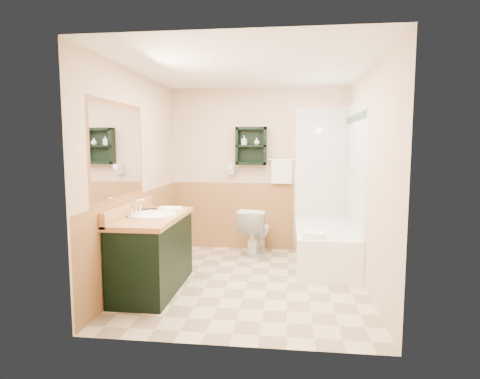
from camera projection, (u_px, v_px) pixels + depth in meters
name	position (u px, v px, depth m)	size (l,w,h in m)	color
floor	(248.00, 281.00, 4.62)	(3.00, 3.00, 0.00)	beige
back_wall	(258.00, 169.00, 5.99)	(2.60, 0.04, 2.40)	beige
left_wall	(135.00, 177.00, 4.64)	(0.04, 3.00, 2.40)	beige
right_wall	(370.00, 179.00, 4.33)	(0.04, 3.00, 2.40)	beige
ceiling	(249.00, 66.00, 4.35)	(2.60, 3.00, 0.04)	white
wainscot_left	(140.00, 236.00, 4.72)	(2.98, 2.98, 1.00)	tan
wainscot_back	(258.00, 216.00, 6.03)	(2.58, 2.58, 1.00)	tan
mirror_frame	(118.00, 152.00, 4.06)	(1.30, 1.30, 1.00)	#915C2F
mirror_glass	(119.00, 152.00, 4.06)	(1.20, 1.20, 0.90)	white
tile_right	(354.00, 186.00, 5.09)	(1.50, 1.50, 2.10)	white
tile_back	(328.00, 180.00, 5.84)	(0.95, 0.95, 2.10)	white
tile_accent	(356.00, 118.00, 5.00)	(1.50, 1.50, 0.10)	#154A2D
wall_shelf	(251.00, 146.00, 5.84)	(0.45, 0.15, 0.55)	black
hair_dryer	(231.00, 170.00, 5.94)	(0.10, 0.24, 0.18)	silver
towel_bar	(282.00, 160.00, 5.86)	(0.40, 0.06, 0.40)	white
curtain_rod	(296.00, 110.00, 5.07)	(0.03, 0.03, 1.60)	silver
shower_curtain	(295.00, 176.00, 5.34)	(1.05, 1.05, 1.70)	#C6B296
vanity	(153.00, 253.00, 4.33)	(0.59, 1.29, 0.82)	black
bathtub	(324.00, 246.00, 5.23)	(0.74, 1.50, 0.49)	white
toilet	(256.00, 232.00, 5.71)	(0.38, 0.69, 0.67)	white
counter_towel	(170.00, 209.00, 4.58)	(0.25, 0.19, 0.04)	white
vanity_book	(144.00, 201.00, 4.50)	(0.17, 0.02, 0.23)	black
tub_towel	(313.00, 235.00, 4.64)	(0.26, 0.22, 0.07)	white
soap_bottle_a	(244.00, 143.00, 5.85)	(0.06, 0.13, 0.06)	white
soap_bottle_b	(257.00, 142.00, 5.82)	(0.08, 0.10, 0.08)	white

